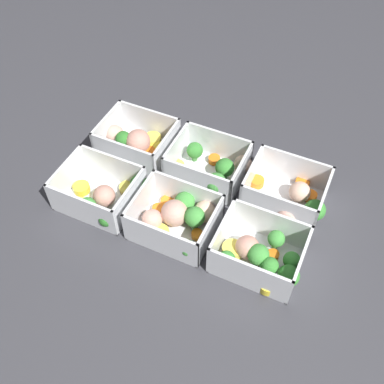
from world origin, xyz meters
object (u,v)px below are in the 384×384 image
object	(u,v)px
container_near_left	(104,194)
container_near_right	(261,255)
container_near_center	(179,217)
container_far_left	(136,141)
container_far_center	(212,167)
container_far_right	(291,197)

from	to	relation	value
container_near_left	container_near_right	world-z (taller)	same
container_near_left	container_near_right	xyz separation A→B (m)	(0.31, -0.00, 0.00)
container_near_center	container_near_right	world-z (taller)	same
container_far_left	container_far_center	xyz separation A→B (m)	(0.17, -0.00, 0.00)
container_far_center	container_far_right	bearing A→B (deg)	-2.58
container_near_left	container_far_left	bearing A→B (deg)	95.88
container_far_right	container_near_center	bearing A→B (deg)	-142.28
container_near_left	container_near_right	size ratio (longest dim) A/B	1.02
container_near_left	container_far_left	world-z (taller)	same
container_near_left	container_far_center	xyz separation A→B (m)	(0.16, 0.15, 0.00)
container_near_center	container_near_right	bearing A→B (deg)	-4.44
container_far_center	container_far_right	xyz separation A→B (m)	(0.16, -0.01, -0.00)
container_near_center	container_far_center	bearing A→B (deg)	87.37
container_far_center	container_far_right	size ratio (longest dim) A/B	1.03
container_far_left	container_near_center	bearing A→B (deg)	-39.69
container_near_left	container_far_right	xyz separation A→B (m)	(0.32, 0.14, 0.00)
container_far_center	container_near_right	bearing A→B (deg)	-44.55
container_near_right	container_near_left	bearing A→B (deg)	179.46
container_far_center	container_far_right	distance (m)	0.16
container_near_right	container_near_center	bearing A→B (deg)	175.56
container_far_left	container_far_center	size ratio (longest dim) A/B	0.95
container_far_left	container_far_center	distance (m)	0.17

